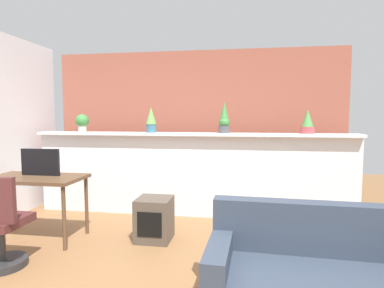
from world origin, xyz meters
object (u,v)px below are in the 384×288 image
potted_plant_3 (307,123)px  desk (36,184)px  potted_plant_1 (151,120)px  side_cube_shelf (154,219)px  potted_plant_0 (82,122)px  potted_plant_2 (224,119)px  tv_monitor (40,162)px  couch (320,285)px

potted_plant_3 → desk: potted_plant_3 is taller
potted_plant_1 → side_cube_shelf: size_ratio=0.74×
potted_plant_0 → potted_plant_3: (3.26, 0.07, -0.00)m
potted_plant_1 → desk: potted_plant_1 is taller
potted_plant_2 → potted_plant_0: bearing=-179.4°
tv_monitor → potted_plant_1: bearing=44.2°
potted_plant_0 → desk: 1.32m
potted_plant_3 → couch: size_ratio=0.21×
potted_plant_0 → desk: potted_plant_0 is taller
potted_plant_0 → side_cube_shelf: (1.37, -0.93, -1.12)m
potted_plant_3 → side_cube_shelf: 2.41m
potted_plant_0 → side_cube_shelf: size_ratio=0.54×
tv_monitor → potted_plant_3: bearing=18.7°
potted_plant_1 → potted_plant_2: potted_plant_2 is taller
potted_plant_1 → tv_monitor: 1.57m
couch → tv_monitor: bearing=158.0°
potted_plant_0 → couch: 3.84m
potted_plant_3 → desk: 3.55m
potted_plant_2 → side_cube_shelf: (-0.76, -0.95, -1.16)m
potted_plant_0 → potted_plant_3: bearing=1.1°
potted_plant_0 → potted_plant_2: potted_plant_2 is taller
side_cube_shelf → tv_monitor: bearing=-175.7°
potted_plant_2 → potted_plant_3: (1.13, 0.04, -0.04)m
potted_plant_0 → desk: bearing=-90.5°
potted_plant_2 → tv_monitor: (-2.12, -1.06, -0.50)m
tv_monitor → side_cube_shelf: (1.37, 0.10, -0.66)m
potted_plant_3 → couch: 2.55m
desk → couch: size_ratio=0.69×
side_cube_shelf → couch: bearing=-39.5°
potted_plant_2 → tv_monitor: bearing=-153.6°
potted_plant_1 → desk: 1.72m
potted_plant_1 → potted_plant_2: 1.06m
potted_plant_0 → potted_plant_2: 2.13m
tv_monitor → side_cube_shelf: 1.52m
potted_plant_2 → potted_plant_3: bearing=2.2°
potted_plant_0 → couch: (2.93, -2.22, -1.09)m
desk → side_cube_shelf: (1.38, 0.18, -0.42)m
potted_plant_1 → potted_plant_0: bearing=-179.9°
couch → side_cube_shelf: bearing=140.5°
potted_plant_2 → side_cube_shelf: size_ratio=0.88×
potted_plant_0 → tv_monitor: potted_plant_0 is taller
tv_monitor → desk: bearing=-101.2°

